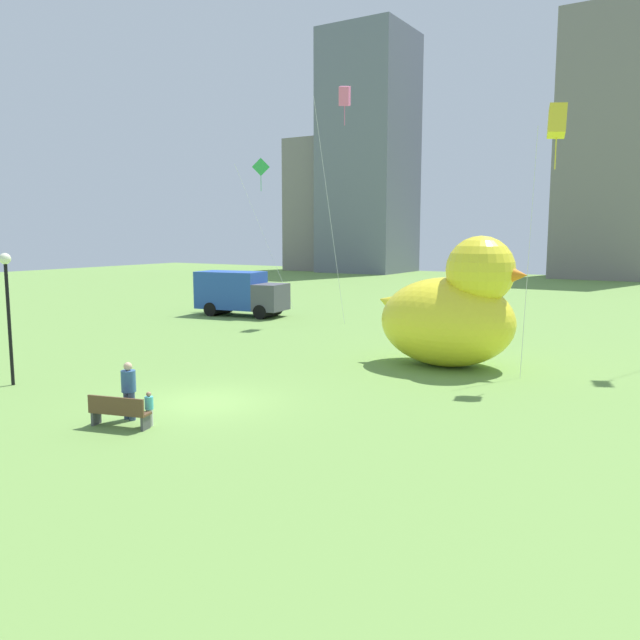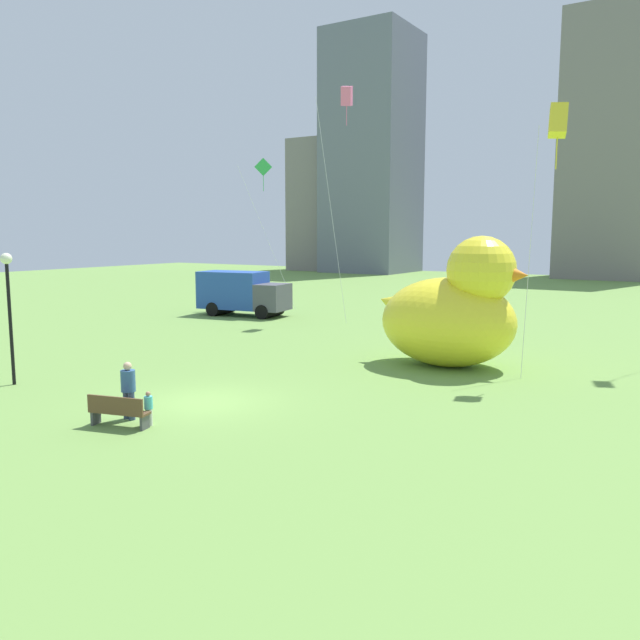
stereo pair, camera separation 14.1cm
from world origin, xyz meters
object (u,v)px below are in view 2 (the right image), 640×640
(giant_inflatable_duck, at_px, (453,312))
(box_truck, at_px, (242,293))
(kite_yellow, at_px, (558,122))
(lamppost, at_px, (8,292))
(kite_green, at_px, (264,173))
(person_child, at_px, (149,407))
(person_adult, at_px, (128,388))
(park_bench, at_px, (118,411))
(kite_pink, at_px, (347,98))

(giant_inflatable_duck, height_order, box_truck, giant_inflatable_duck)
(kite_yellow, bearing_deg, lamppost, -143.78)
(lamppost, relative_size, kite_green, 0.44)
(box_truck, bearing_deg, person_child, -57.06)
(person_adult, bearing_deg, lamppost, 173.48)
(person_child, distance_m, giant_inflatable_duck, 13.04)
(kite_yellow, bearing_deg, kite_green, 150.64)
(kite_green, bearing_deg, person_child, -59.21)
(person_child, distance_m, box_truck, 24.18)
(giant_inflatable_duck, bearing_deg, person_adult, -113.19)
(park_bench, height_order, lamppost, lamppost)
(person_child, xyz_separation_m, kite_green, (-15.07, 25.29, 9.04))
(person_child, relative_size, kite_green, 0.09)
(box_truck, distance_m, kite_green, 9.75)
(kite_yellow, bearing_deg, person_child, -122.56)
(lamppost, height_order, kite_yellow, kite_yellow)
(person_child, relative_size, giant_inflatable_duck, 0.15)
(person_adult, bearing_deg, giant_inflatable_duck, 66.81)
(park_bench, relative_size, person_child, 1.86)
(park_bench, distance_m, person_adult, 0.91)
(person_child, xyz_separation_m, kite_pink, (-6.54, 22.30, 12.80))
(person_child, bearing_deg, kite_pink, 106.35)
(person_child, height_order, kite_pink, kite_pink)
(lamppost, height_order, box_truck, lamppost)
(giant_inflatable_duck, bearing_deg, kite_yellow, 2.58)
(kite_pink, bearing_deg, person_child, -73.65)
(lamppost, relative_size, kite_yellow, 0.47)
(person_child, bearing_deg, lamppost, 173.41)
(park_bench, xyz_separation_m, box_truck, (-12.57, 20.87, 0.96))
(person_adult, relative_size, giant_inflatable_duck, 0.27)
(lamppost, xyz_separation_m, box_truck, (-5.37, 19.38, -1.85))
(person_child, xyz_separation_m, box_truck, (-13.14, 20.28, 0.91))
(person_adult, height_order, lamppost, lamppost)
(park_bench, relative_size, kite_yellow, 0.18)
(kite_pink, bearing_deg, giant_inflatable_duck, -43.08)
(lamppost, distance_m, kite_yellow, 20.32)
(park_bench, relative_size, kite_pink, 0.13)
(person_adult, bearing_deg, kite_yellow, 54.23)
(box_truck, bearing_deg, lamppost, -74.50)
(lamppost, relative_size, box_truck, 0.76)
(giant_inflatable_duck, height_order, kite_pink, kite_pink)
(lamppost, xyz_separation_m, kite_green, (-7.31, 24.40, 6.28))
(park_bench, bearing_deg, lamppost, 168.31)
(person_adult, bearing_deg, person_child, -7.09)
(giant_inflatable_duck, height_order, kite_yellow, kite_yellow)
(park_bench, bearing_deg, kite_yellow, 56.83)
(park_bench, height_order, person_adult, person_adult)
(park_bench, height_order, person_child, person_child)
(lamppost, bearing_deg, kite_green, 106.67)
(giant_inflatable_duck, relative_size, box_truck, 1.03)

